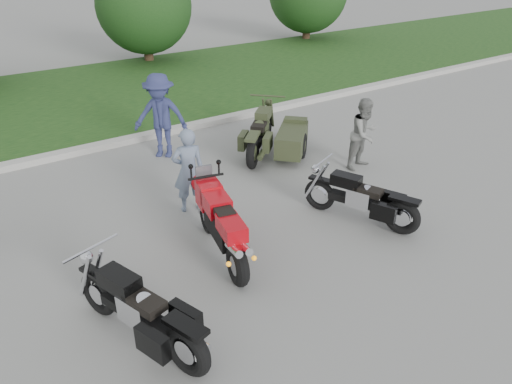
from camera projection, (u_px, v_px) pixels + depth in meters
ground at (256, 263)px, 7.98m from camera, size 80.00×80.00×0.00m
curb at (121, 142)px, 12.35m from camera, size 60.00×0.30×0.15m
grass_strip at (72, 100)px, 15.39m from camera, size 60.00×8.00×0.14m
tree_mid_right at (144, 5)px, 18.84m from camera, size 3.60×3.60×4.00m
sportbike_red at (221, 224)px, 7.84m from camera, size 0.72×2.21×1.06m
cruiser_left at (144, 315)px, 6.22m from camera, size 0.94×2.32×0.92m
cruiser_right at (365, 201)px, 8.90m from camera, size 1.03×2.09×0.85m
cruiser_sidecar at (278, 138)px, 11.56m from camera, size 2.13×2.23×0.96m
person_stripe at (188, 171)px, 9.13m from camera, size 0.68×0.54×1.63m
person_grey at (364, 134)px, 10.87m from camera, size 0.85×0.71×1.57m
person_denim at (161, 116)px, 11.32m from camera, size 1.43×1.37×1.95m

